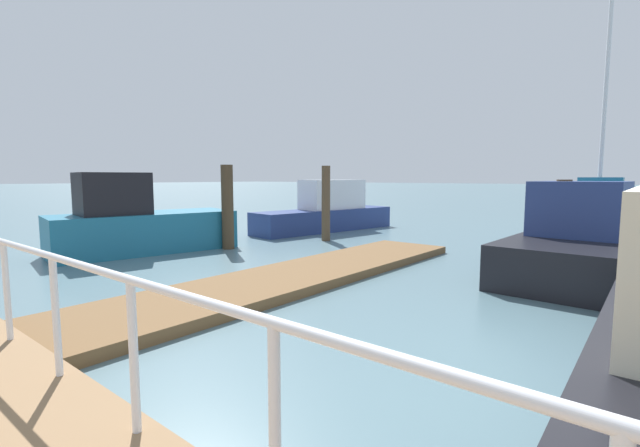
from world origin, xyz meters
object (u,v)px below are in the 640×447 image
at_px(moored_boat_0, 138,224).
at_px(moored_boat_3, 573,242).
at_px(moored_boat_1, 597,218).
at_px(moored_boat_2, 327,212).

xyz_separation_m(moored_boat_0, moored_boat_3, (4.19, -10.12, -0.05)).
distance_m(moored_boat_0, moored_boat_1, 14.20).
bearing_deg(moored_boat_3, moored_boat_0, 112.48).
bearing_deg(moored_boat_3, moored_boat_1, 3.27).
bearing_deg(moored_boat_1, moored_boat_0, 136.49).
height_order(moored_boat_0, moored_boat_2, moored_boat_0).
bearing_deg(moored_boat_0, moored_boat_2, -6.93).
distance_m(moored_boat_1, moored_boat_2, 9.31).
height_order(moored_boat_0, moored_boat_1, moored_boat_1).
distance_m(moored_boat_0, moored_boat_2, 7.51).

